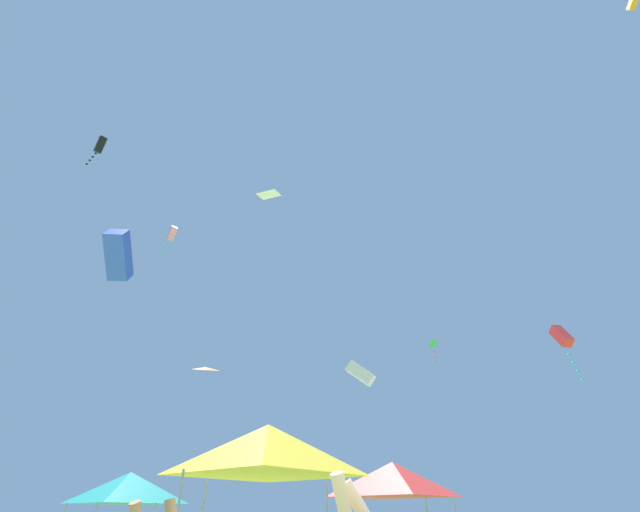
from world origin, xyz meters
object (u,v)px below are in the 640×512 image
at_px(kite_blue_box, 118,255).
at_px(kite_white_box, 360,373).
at_px(kite_white_diamond, 268,194).
at_px(kite_red_box, 562,338).
at_px(canopy_tent_yellow, 267,449).
at_px(kite_green_delta, 433,344).
at_px(kite_orange_box, 633,2).
at_px(kite_pink_box, 172,235).
at_px(kite_orange_diamond, 206,369).
at_px(canopy_tent_teal, 128,488).
at_px(canopy_tent_red, 393,479).
at_px(kite_black_box, 100,145).

relative_size(kite_blue_box, kite_white_box, 0.89).
relative_size(kite_white_diamond, kite_red_box, 0.37).
height_order(canopy_tent_yellow, kite_green_delta, kite_green_delta).
distance_m(kite_orange_box, kite_blue_box, 28.35).
xyz_separation_m(canopy_tent_yellow, kite_orange_box, (17.97, 0.13, 22.07)).
xyz_separation_m(kite_green_delta, kite_white_diamond, (-12.91, -21.41, -2.28)).
relative_size(canopy_tent_yellow, kite_white_box, 2.87).
xyz_separation_m(kite_pink_box, kite_green_delta, (17.24, 17.42, 1.64)).
relative_size(kite_green_delta, kite_orange_diamond, 1.13).
xyz_separation_m(kite_orange_box, kite_orange_diamond, (-21.62, 10.73, -17.02)).
bearing_deg(kite_red_box, canopy_tent_yellow, -154.16).
distance_m(canopy_tent_yellow, kite_white_box, 8.46).
height_order(canopy_tent_yellow, kite_white_box, kite_white_box).
bearing_deg(kite_blue_box, canopy_tent_yellow, 31.69).
bearing_deg(kite_orange_box, canopy_tent_yellow, -179.58).
bearing_deg(kite_pink_box, kite_orange_diamond, 78.84).
bearing_deg(canopy_tent_teal, canopy_tent_red, -9.12).
bearing_deg(kite_orange_box, canopy_tent_teal, 166.97).
bearing_deg(kite_red_box, canopy_tent_red, -166.30).
height_order(kite_green_delta, kite_white_box, kite_green_delta).
bearing_deg(canopy_tent_yellow, kite_green_delta, 60.92).
relative_size(kite_white_diamond, kite_white_box, 0.72).
height_order(kite_pink_box, kite_black_box, kite_black_box).
height_order(kite_orange_box, kite_black_box, kite_orange_box).
height_order(kite_orange_box, kite_orange_diamond, kite_orange_box).
height_order(kite_orange_box, kite_red_box, kite_orange_box).
relative_size(canopy_tent_yellow, kite_orange_box, 4.38).
bearing_deg(kite_white_diamond, kite_red_box, 21.65).
xyz_separation_m(canopy_tent_teal, kite_pink_box, (-0.15, -0.49, 9.76)).
relative_size(canopy_tent_yellow, kite_black_box, 1.55).
relative_size(canopy_tent_yellow, canopy_tent_red, 1.13).
distance_m(kite_orange_box, kite_green_delta, 25.48).
distance_m(canopy_tent_yellow, kite_black_box, 24.04).
height_order(kite_black_box, kite_white_diamond, kite_black_box).
bearing_deg(kite_orange_box, kite_white_diamond, 177.64).
relative_size(canopy_tent_teal, kite_orange_box, 3.60).
xyz_separation_m(canopy_tent_red, kite_black_box, (-15.79, 5.59, 18.99)).
height_order(canopy_tent_red, kite_red_box, kite_red_box).
xyz_separation_m(kite_blue_box, kite_white_box, (7.22, 8.97, -0.13)).
relative_size(canopy_tent_red, kite_green_delta, 1.87).
distance_m(canopy_tent_yellow, kite_orange_box, 28.46).
bearing_deg(kite_red_box, kite_white_diamond, -158.35).
bearing_deg(kite_orange_diamond, kite_green_delta, 35.47).
relative_size(kite_blue_box, kite_green_delta, 0.65).
bearing_deg(kite_red_box, kite_white_box, 176.12).
relative_size(canopy_tent_teal, kite_green_delta, 1.73).
distance_m(kite_green_delta, kite_white_box, 19.28).
xyz_separation_m(kite_black_box, kite_white_diamond, (11.31, -8.68, -10.09)).
relative_size(kite_white_diamond, kite_orange_diamond, 0.60).
bearing_deg(kite_white_box, kite_blue_box, -128.84).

